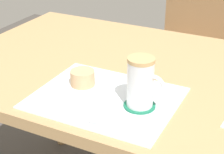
{
  "coord_description": "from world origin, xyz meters",
  "views": [
    {
      "loc": [
        0.4,
        -1.03,
        1.25
      ],
      "look_at": [
        -0.03,
        -0.18,
        0.77
      ],
      "focal_mm": 60.0,
      "sensor_mm": 36.0,
      "label": 1
    }
  ],
  "objects": [
    {
      "name": "placemat",
      "position": [
        -0.03,
        -0.22,
        0.72
      ],
      "size": [
        0.4,
        0.32,
        0.0
      ],
      "primitive_type": "cube",
      "color": "white",
      "rests_on": "dining_table"
    },
    {
      "name": "coffee_coaster",
      "position": [
        0.07,
        -0.22,
        0.72
      ],
      "size": [
        0.09,
        0.09,
        0.0
      ],
      "primitive_type": "cylinder",
      "color": "#196B4C",
      "rests_on": "placemat"
    },
    {
      "name": "pastry_plate",
      "position": [
        -0.12,
        -0.2,
        0.73
      ],
      "size": [
        0.14,
        0.14,
        0.01
      ],
      "primitive_type": "cylinder",
      "color": "white",
      "rests_on": "placemat"
    },
    {
      "name": "coffee_mug",
      "position": [
        0.07,
        -0.22,
        0.8
      ],
      "size": [
        0.11,
        0.07,
        0.14
      ],
      "color": "white",
      "rests_on": "coffee_coaster"
    },
    {
      "name": "pastry",
      "position": [
        -0.12,
        -0.2,
        0.76
      ],
      "size": [
        0.07,
        0.07,
        0.04
      ],
      "primitive_type": "cylinder",
      "color": "tan",
      "rests_on": "pastry_plate"
    },
    {
      "name": "wooden_chair",
      "position": [
        -0.04,
        0.71,
        0.47
      ],
      "size": [
        0.46,
        0.46,
        0.84
      ],
      "rotation": [
        0.0,
        0.0,
        3.03
      ],
      "color": "#997047",
      "rests_on": "ground_plane"
    },
    {
      "name": "teaspoon",
      "position": [
        0.05,
        -0.34,
        0.73
      ],
      "size": [
        0.13,
        0.03,
        0.01
      ],
      "primitive_type": "cylinder",
      "rotation": [
        0.0,
        1.57,
        0.19
      ],
      "color": "silver",
      "rests_on": "placemat"
    },
    {
      "name": "dining_table",
      "position": [
        0.0,
        0.0,
        0.65
      ],
      "size": [
        1.32,
        0.81,
        0.72
      ],
      "color": "tan",
      "rests_on": "ground_plane"
    }
  ]
}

